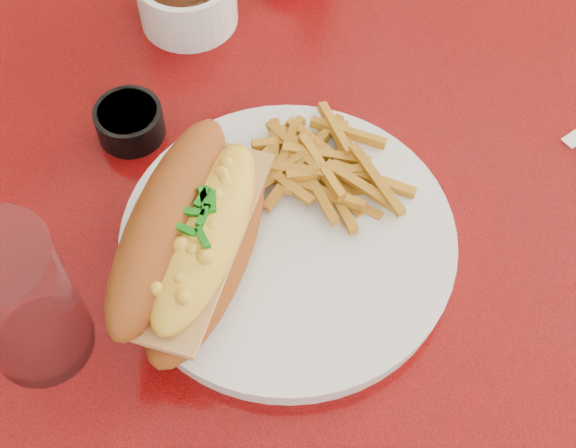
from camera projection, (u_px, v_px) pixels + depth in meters
ground at (306, 401)px, 1.41m from camera, size 8.00×8.00×0.00m
diner_table at (316, 216)px, 0.90m from camera, size 1.23×0.83×0.77m
booth_bench_far at (66, 9)px, 1.52m from camera, size 1.20×0.51×0.90m
dinner_plate at (288, 242)px, 0.68m from camera, size 0.30×0.30×0.02m
mac_hoagie at (192, 237)px, 0.62m from camera, size 0.23×0.21×0.09m
fries_pile at (318, 164)px, 0.69m from camera, size 0.13×0.12×0.03m
fork at (311, 167)px, 0.71m from camera, size 0.05×0.13×0.00m
sauce_cup_left at (129, 121)px, 0.74m from camera, size 0.07×0.07×0.03m
water_tumbler at (21, 302)px, 0.58m from camera, size 0.10×0.10×0.14m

